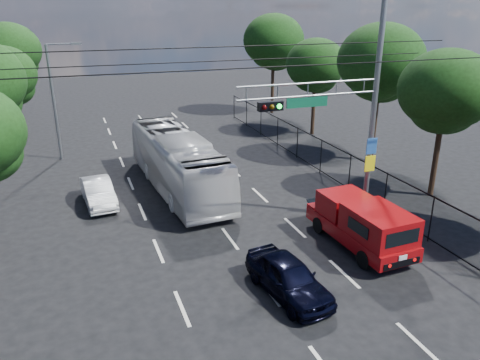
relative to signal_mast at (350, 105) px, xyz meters
name	(u,v)px	position (x,y,z in m)	size (l,w,h in m)	color
lane_markings	(193,189)	(-5.28, 6.01, -5.24)	(6.12, 38.00, 0.01)	beige
signal_mast	(350,105)	(0.00, 0.00, 0.00)	(6.43, 0.39, 9.50)	slate
streetlight_left	(56,96)	(-11.62, 14.01, -1.30)	(2.09, 0.22, 7.08)	slate
utility_wires	(221,58)	(-5.28, 0.84, 1.99)	(22.00, 5.04, 0.74)	black
fence_right	(338,165)	(2.32, 4.18, -4.21)	(0.06, 34.03, 2.00)	black
tree_right_b	(445,97)	(5.93, 1.03, -0.19)	(4.50, 4.50, 7.31)	black
tree_right_c	(380,67)	(6.53, 7.03, 0.49)	(5.10, 5.10, 8.29)	black
tree_right_d	(316,69)	(6.13, 14.03, -0.39)	(4.32, 4.32, 7.02)	black
tree_right_e	(274,45)	(6.33, 22.03, 0.69)	(5.28, 5.28, 8.58)	black
tree_left_d	(4,79)	(-14.67, 17.03, -0.52)	(4.20, 4.20, 6.83)	black
tree_left_e	(9,55)	(-14.87, 25.03, 0.29)	(4.92, 4.92, 7.99)	black
red_pickup	(361,223)	(-0.59, -2.39, -4.20)	(2.15, 5.35, 1.96)	black
navy_hatchback	(288,277)	(-4.74, -4.42, -4.60)	(1.53, 3.79, 1.29)	black
white_bus	(177,162)	(-5.98, 6.37, -3.75)	(2.50, 10.69, 2.98)	silver
white_van	(98,192)	(-10.10, 5.68, -4.63)	(1.29, 3.70, 1.22)	white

